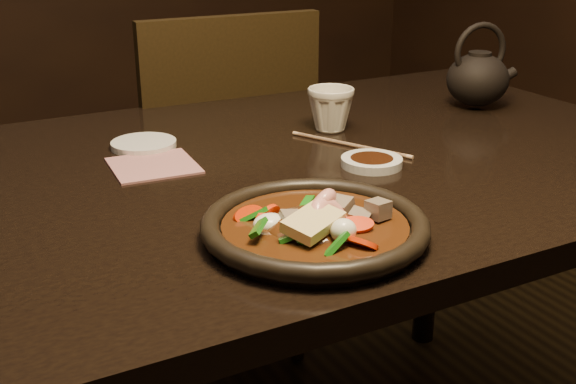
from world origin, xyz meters
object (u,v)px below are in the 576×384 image
chair (216,182)px  plate (315,227)px  teapot (478,77)px  tea_cup (331,108)px  table (243,212)px

chair → plate: chair is taller
plate → teapot: size_ratio=1.68×
tea_cup → teapot: 0.36m
table → tea_cup: 0.29m
teapot → chair: bearing=141.4°
chair → plate: (-0.22, -0.85, 0.26)m
chair → plate: 0.92m
table → chair: size_ratio=1.72×
chair → tea_cup: 0.54m
plate → tea_cup: size_ratio=3.32×
chair → tea_cup: chair is taller
table → tea_cup: tea_cup is taller
tea_cup → table: bearing=-154.3°
plate → table: bearing=83.9°
table → plate: (-0.03, -0.29, 0.09)m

